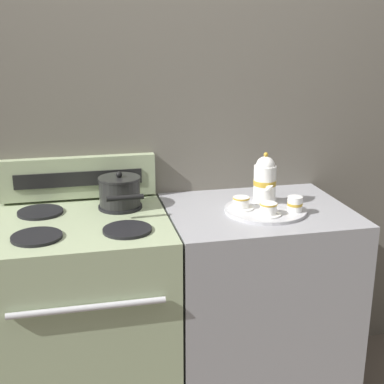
# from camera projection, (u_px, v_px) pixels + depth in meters

# --- Properties ---
(wall_back) EXTENTS (6.00, 0.05, 2.20)m
(wall_back) POSITION_uv_depth(u_px,v_px,m) (164.00, 159.00, 2.52)
(wall_back) COLOR #666056
(wall_back) RESTS_ON ground
(stove) EXTENTS (0.70, 0.67, 0.95)m
(stove) POSITION_uv_depth(u_px,v_px,m) (88.00, 324.00, 2.30)
(stove) COLOR #9EAD84
(stove) RESTS_ON ground
(control_panel) EXTENTS (0.69, 0.05, 0.19)m
(control_panel) POSITION_uv_depth(u_px,v_px,m) (79.00, 178.00, 2.41)
(control_panel) COLOR #9EAD84
(control_panel) RESTS_ON stove
(side_counter) EXTENTS (0.79, 0.64, 0.94)m
(side_counter) POSITION_uv_depth(u_px,v_px,m) (255.00, 305.00, 2.46)
(side_counter) COLOR #939399
(side_counter) RESTS_ON ground
(saucepan) EXTENTS (0.18, 0.27, 0.15)m
(saucepan) POSITION_uv_depth(u_px,v_px,m) (120.00, 191.00, 2.31)
(saucepan) COLOR black
(saucepan) RESTS_ON stove
(serving_tray) EXTENTS (0.35, 0.35, 0.01)m
(serving_tray) POSITION_uv_depth(u_px,v_px,m) (265.00, 210.00, 2.28)
(serving_tray) COLOR #B2B2B7
(serving_tray) RESTS_ON side_counter
(teapot) EXTENTS (0.10, 0.16, 0.23)m
(teapot) POSITION_uv_depth(u_px,v_px,m) (265.00, 180.00, 2.33)
(teapot) COLOR white
(teapot) RESTS_ON serving_tray
(teacup_left) EXTENTS (0.11, 0.11, 0.05)m
(teacup_left) POSITION_uv_depth(u_px,v_px,m) (268.00, 209.00, 2.20)
(teacup_left) COLOR white
(teacup_left) RESTS_ON serving_tray
(teacup_right) EXTENTS (0.11, 0.11, 0.05)m
(teacup_right) POSITION_uv_depth(u_px,v_px,m) (241.00, 203.00, 2.27)
(teacup_right) COLOR white
(teacup_right) RESTS_ON serving_tray
(creamer_jug) EXTENTS (0.06, 0.06, 0.06)m
(creamer_jug) POSITION_uv_depth(u_px,v_px,m) (295.00, 204.00, 2.24)
(creamer_jug) COLOR white
(creamer_jug) RESTS_ON serving_tray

